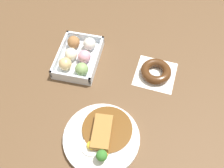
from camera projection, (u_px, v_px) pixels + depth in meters
name	position (u px, v px, depth m)	size (l,w,h in m)	color
ground_plane	(122.00, 105.00, 0.93)	(1.60, 1.60, 0.00)	brown
curry_plate	(102.00, 137.00, 0.84)	(0.24, 0.24, 0.06)	white
donut_box	(78.00, 56.00, 1.01)	(0.21, 0.15, 0.06)	silver
chocolate_ring_donut	(156.00, 72.00, 0.98)	(0.16, 0.16, 0.03)	white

